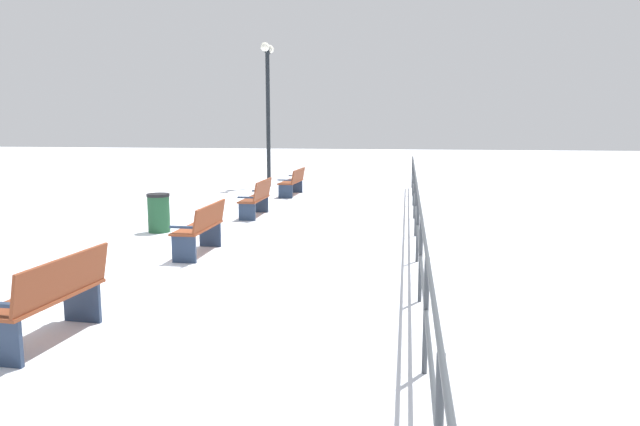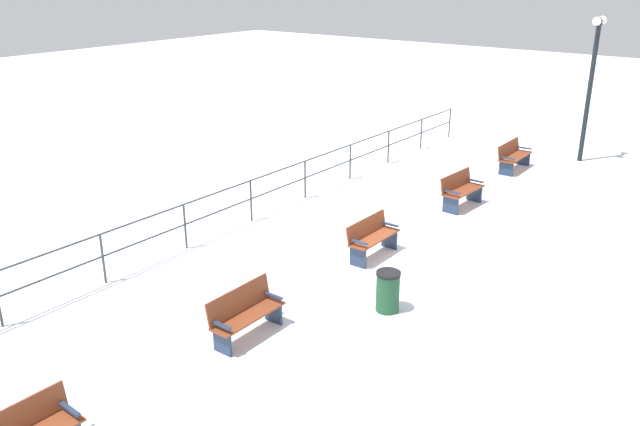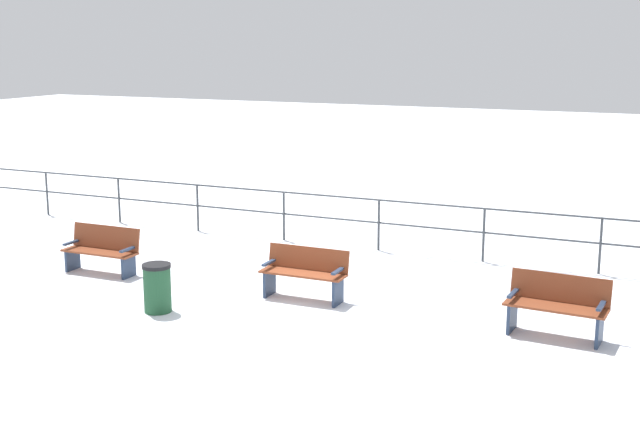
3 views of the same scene
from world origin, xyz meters
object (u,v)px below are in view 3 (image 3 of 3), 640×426
bench_fourth (557,305)px  trash_bin (157,288)px  bench_third (305,272)px  bench_second (102,249)px

bench_fourth → trash_bin: bench_fourth is taller
bench_third → trash_bin: size_ratio=1.86×
bench_second → trash_bin: bench_second is taller
bench_third → bench_fourth: bench_fourth is taller
bench_fourth → trash_bin: bearing=-72.8°
bench_fourth → trash_bin: size_ratio=1.89×
bench_second → bench_third: bench_second is taller
bench_third → bench_fourth: (0.13, 4.21, 0.01)m
bench_second → trash_bin: 2.75m
bench_second → bench_fourth: size_ratio=1.00×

